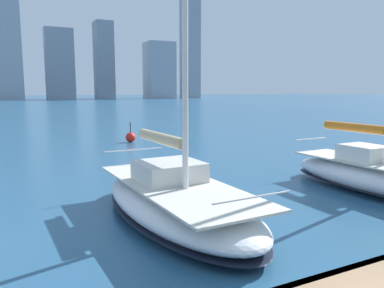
{
  "coord_description": "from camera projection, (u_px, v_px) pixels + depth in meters",
  "views": [
    {
      "loc": [
        4.7,
        2.93,
        3.66
      ],
      "look_at": [
        0.13,
        -6.15,
        2.2
      ],
      "focal_mm": 35.0,
      "sensor_mm": 36.0,
      "label": 1
    }
  ],
  "objects": [
    {
      "name": "sailboat_orange",
      "position": [
        372.0,
        172.0,
        13.58
      ],
      "size": [
        2.38,
        6.84,
        12.78
      ],
      "color": "white",
      "rests_on": "ground"
    },
    {
      "name": "city_skyline",
      "position": [
        8.0,
        46.0,
        142.75
      ],
      "size": [
        166.05,
        20.32,
        53.87
      ],
      "color": "#9499A3",
      "rests_on": "ground"
    },
    {
      "name": "channel_buoy",
      "position": [
        131.0,
        137.0,
        26.58
      ],
      "size": [
        0.7,
        0.7,
        1.4
      ],
      "color": "red",
      "rests_on": "ground"
    },
    {
      "name": "sailboat_tan",
      "position": [
        176.0,
        198.0,
        10.57
      ],
      "size": [
        3.22,
        7.65,
        11.76
      ],
      "color": "white",
      "rests_on": "ground"
    }
  ]
}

